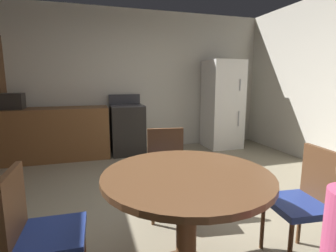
{
  "coord_description": "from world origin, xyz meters",
  "views": [
    {
      "loc": [
        -0.81,
        -2.29,
        1.36
      ],
      "look_at": [
        0.14,
        0.8,
        0.79
      ],
      "focal_mm": 27.66,
      "sensor_mm": 36.0,
      "label": 1
    }
  ],
  "objects_px": {
    "chair_west": "(37,230)",
    "microwave": "(9,101)",
    "refrigerator": "(222,104)",
    "dining_table": "(187,196)",
    "chair_north": "(167,166)",
    "oven_range": "(127,129)",
    "chair_east": "(306,198)"
  },
  "relations": [
    {
      "from": "refrigerator",
      "to": "microwave",
      "type": "relative_size",
      "value": 4.0
    },
    {
      "from": "refrigerator",
      "to": "chair_east",
      "type": "relative_size",
      "value": 2.02
    },
    {
      "from": "oven_range",
      "to": "refrigerator",
      "type": "bearing_deg",
      "value": -1.58
    },
    {
      "from": "chair_west",
      "to": "microwave",
      "type": "bearing_deg",
      "value": 107.81
    },
    {
      "from": "refrigerator",
      "to": "chair_north",
      "type": "bearing_deg",
      "value": -129.32
    },
    {
      "from": "chair_west",
      "to": "dining_table",
      "type": "bearing_deg",
      "value": 0.0
    },
    {
      "from": "chair_north",
      "to": "chair_west",
      "type": "height_order",
      "value": "same"
    },
    {
      "from": "chair_north",
      "to": "oven_range",
      "type": "bearing_deg",
      "value": -169.77
    },
    {
      "from": "dining_table",
      "to": "microwave",
      "type": "bearing_deg",
      "value": 119.51
    },
    {
      "from": "chair_west",
      "to": "refrigerator",
      "type": "bearing_deg",
      "value": 49.13
    },
    {
      "from": "refrigerator",
      "to": "microwave",
      "type": "distance_m",
      "value": 3.86
    },
    {
      "from": "microwave",
      "to": "chair_east",
      "type": "height_order",
      "value": "microwave"
    },
    {
      "from": "oven_range",
      "to": "dining_table",
      "type": "xyz_separation_m",
      "value": [
        -0.07,
        -3.26,
        0.13
      ]
    },
    {
      "from": "oven_range",
      "to": "microwave",
      "type": "height_order",
      "value": "microwave"
    },
    {
      "from": "refrigerator",
      "to": "dining_table",
      "type": "relative_size",
      "value": 1.56
    },
    {
      "from": "dining_table",
      "to": "chair_north",
      "type": "bearing_deg",
      "value": 81.49
    },
    {
      "from": "oven_range",
      "to": "microwave",
      "type": "distance_m",
      "value": 1.99
    },
    {
      "from": "refrigerator",
      "to": "chair_west",
      "type": "distance_m",
      "value": 4.34
    },
    {
      "from": "microwave",
      "to": "chair_west",
      "type": "bearing_deg",
      "value": -74.1
    },
    {
      "from": "refrigerator",
      "to": "dining_table",
      "type": "xyz_separation_m",
      "value": [
        -2.01,
        -3.2,
        -0.28
      ]
    },
    {
      "from": "refrigerator",
      "to": "chair_north",
      "type": "height_order",
      "value": "refrigerator"
    },
    {
      "from": "chair_east",
      "to": "dining_table",
      "type": "bearing_deg",
      "value": 0.0
    },
    {
      "from": "dining_table",
      "to": "chair_north",
      "type": "height_order",
      "value": "chair_north"
    },
    {
      "from": "dining_table",
      "to": "chair_west",
      "type": "xyz_separation_m",
      "value": [
        -0.92,
        0.03,
        -0.1
      ]
    },
    {
      "from": "chair_west",
      "to": "chair_east",
      "type": "relative_size",
      "value": 1.0
    },
    {
      "from": "refrigerator",
      "to": "chair_west",
      "type": "xyz_separation_m",
      "value": [
        -2.94,
        -3.17,
        -0.38
      ]
    },
    {
      "from": "dining_table",
      "to": "chair_east",
      "type": "bearing_deg",
      "value": -5.83
    },
    {
      "from": "oven_range",
      "to": "refrigerator",
      "type": "height_order",
      "value": "refrigerator"
    },
    {
      "from": "chair_west",
      "to": "chair_east",
      "type": "xyz_separation_m",
      "value": [
        1.84,
        -0.12,
        0.0
      ]
    },
    {
      "from": "chair_north",
      "to": "chair_west",
      "type": "distance_m",
      "value": 1.38
    },
    {
      "from": "chair_north",
      "to": "dining_table",
      "type": "bearing_deg",
      "value": 0.0
    },
    {
      "from": "dining_table",
      "to": "chair_west",
      "type": "distance_m",
      "value": 0.93
    }
  ]
}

